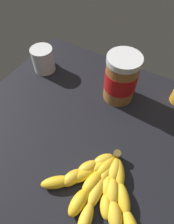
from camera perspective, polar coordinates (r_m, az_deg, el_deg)
ground_plane at (r=60.64cm, az=-2.68°, el=-6.31°), size 70.89×69.92×4.85cm
banana_bunch at (r=50.46cm, az=3.97°, el=-20.62°), size 22.39×27.39×3.34cm
peanut_butter_jar at (r=61.47cm, az=10.01°, el=9.72°), size 10.27×10.27×16.23cm
coffee_mug at (r=75.08cm, az=-12.87°, el=15.00°), size 9.31×10.13×9.04cm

